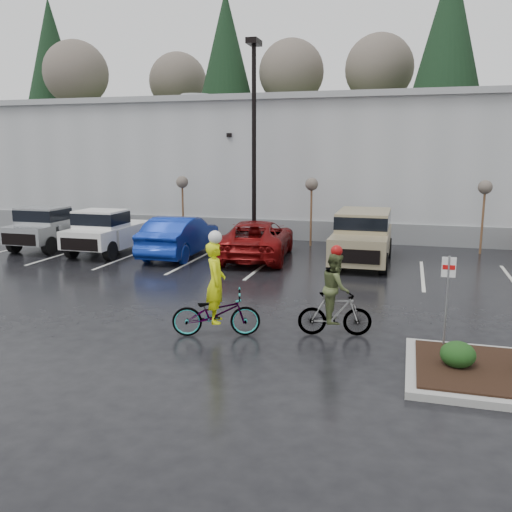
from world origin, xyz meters
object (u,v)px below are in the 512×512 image
(sapling_west, at_px, (182,186))
(cyclist_hivis, at_px, (216,304))
(cyclist_olive, at_px, (335,303))
(pickup_white, at_px, (113,230))
(car_blue, at_px, (180,236))
(lamppost, at_px, (254,122))
(sapling_east, at_px, (485,191))
(car_red, at_px, (257,239))
(suv_tan, at_px, (362,238))
(pickup_silver, at_px, (56,226))
(sapling_mid, at_px, (312,188))
(fire_lane_sign, at_px, (447,291))

(sapling_west, relative_size, cyclist_hivis, 1.23)
(cyclist_olive, bearing_deg, cyclist_hivis, 94.13)
(pickup_white, xyz_separation_m, car_blue, (3.27, -0.08, -0.12))
(lamppost, xyz_separation_m, sapling_west, (-4.00, 1.00, -2.96))
(sapling_east, bearing_deg, lamppost, -174.29)
(car_red, bearing_deg, suv_tan, 175.17)
(pickup_white, height_order, cyclist_hivis, cyclist_hivis)
(suv_tan, bearing_deg, car_red, -178.34)
(pickup_silver, bearing_deg, sapling_west, 35.52)
(lamppost, distance_m, car_red, 5.58)
(car_red, bearing_deg, sapling_mid, -121.40)
(lamppost, xyz_separation_m, sapling_mid, (2.50, 1.00, -2.96))
(sapling_west, distance_m, pickup_silver, 6.26)
(sapling_east, xyz_separation_m, car_blue, (-12.45, -3.96, -1.87))
(cyclist_hivis, bearing_deg, fire_lane_sign, -104.32)
(lamppost, bearing_deg, sapling_east, 5.71)
(fire_lane_sign, xyz_separation_m, cyclist_olive, (-2.51, 0.46, -0.58))
(lamppost, distance_m, cyclist_hivis, 13.33)
(sapling_east, relative_size, pickup_white, 0.62)
(pickup_white, distance_m, cyclist_olive, 13.88)
(car_red, bearing_deg, sapling_west, -42.84)
(pickup_silver, bearing_deg, sapling_east, 10.47)
(cyclist_hivis, bearing_deg, suv_tan, -33.27)
(sapling_mid, relative_size, pickup_silver, 0.62)
(lamppost, distance_m, fire_lane_sign, 14.78)
(fire_lane_sign, bearing_deg, suv_tan, 105.71)
(car_red, bearing_deg, sapling_east, -165.22)
(sapling_mid, xyz_separation_m, car_red, (-1.66, -3.57, -1.93))
(car_red, bearing_deg, pickup_silver, -6.94)
(sapling_west, height_order, car_blue, sapling_west)
(sapling_mid, bearing_deg, car_red, -114.90)
(car_blue, bearing_deg, sapling_mid, -142.66)
(suv_tan, height_order, cyclist_hivis, cyclist_hivis)
(pickup_silver, bearing_deg, fire_lane_sign, -29.16)
(fire_lane_sign, bearing_deg, car_blue, 139.20)
(cyclist_olive, bearing_deg, suv_tan, -11.18)
(sapling_west, bearing_deg, fire_lane_sign, -47.33)
(pickup_white, relative_size, cyclist_olive, 2.32)
(pickup_white, xyz_separation_m, cyclist_olive, (11.01, -8.46, -0.16))
(car_red, bearing_deg, lamppost, -78.27)
(fire_lane_sign, bearing_deg, lamppost, 123.46)
(car_blue, xyz_separation_m, cyclist_olive, (7.74, -8.38, -0.03))
(fire_lane_sign, relative_size, car_red, 0.38)
(sapling_west, xyz_separation_m, pickup_silver, (-4.89, -3.49, -1.75))
(pickup_silver, height_order, car_blue, pickup_silver)
(sapling_mid, distance_m, cyclist_hivis, 13.28)
(pickup_white, bearing_deg, cyclist_hivis, -48.38)
(sapling_mid, relative_size, sapling_east, 1.00)
(sapling_west, bearing_deg, pickup_white, -113.82)
(lamppost, relative_size, sapling_mid, 2.88)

